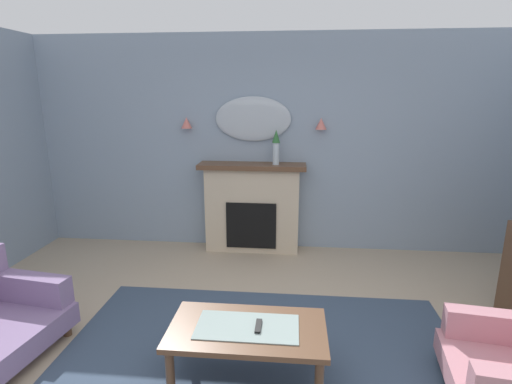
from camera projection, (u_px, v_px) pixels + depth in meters
The scene contains 9 objects.
wall_back at pixel (277, 145), 5.10m from camera, with size 7.27×0.10×2.75m, color #8C9EB2.
patterned_rug at pixel (259, 373), 2.92m from camera, with size 3.20×2.40×0.01m, color #38475B.
fireplace at pixel (252, 208), 5.11m from camera, with size 1.36×0.36×1.16m.
mantel_vase_centre at pixel (276, 146), 4.85m from camera, with size 0.10×0.10×0.43m.
wall_mirror at pixel (253, 119), 4.97m from camera, with size 0.96×0.06×0.56m, color #B2BCC6.
wall_sconce_left at pixel (187, 123), 5.01m from camera, with size 0.14×0.14×0.14m, color #D17066.
wall_sconce_right at pixel (321, 124), 4.85m from camera, with size 0.14×0.14×0.14m, color #D17066.
coffee_table at pixel (247, 334), 2.76m from camera, with size 1.10×0.60×0.45m.
tv_remote at pixel (259, 326), 2.73m from camera, with size 0.04×0.16×0.02m, color black.
Camera 1 is at (0.21, -2.29, 2.03)m, focal length 27.58 mm.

